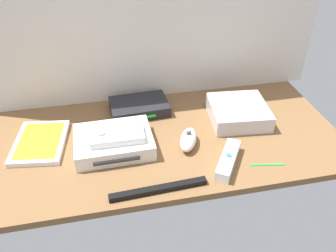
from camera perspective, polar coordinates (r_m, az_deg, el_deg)
ground_plane at (r=104.13cm, az=-0.00°, el=-2.24°), size 100.00×48.00×2.00cm
back_wall at (r=110.77cm, az=-2.80°, el=19.39°), size 110.00×1.20×64.00cm
game_console at (r=99.36cm, az=-8.67°, el=-2.53°), size 21.27×16.78×4.40cm
mini_computer at (r=111.66cm, az=11.16°, el=2.21°), size 18.62×18.62×5.30cm
game_case at (r=106.69cm, az=-19.71°, el=-2.45°), size 16.12×20.71×1.56cm
network_router at (r=114.14cm, az=-4.63°, el=3.07°), size 18.55×13.00×3.40cm
remote_wand at (r=94.76cm, az=9.55°, el=-5.38°), size 10.94×14.44×3.40cm
remote_nunchuk at (r=99.52cm, az=3.24°, el=-2.16°), size 7.91×10.92×5.10cm
remote_classic_pad at (r=96.38cm, az=-8.21°, el=-1.44°), size 14.49×8.15×2.40cm
sensor_bar at (r=87.03cm, az=-1.51°, el=-10.04°), size 24.06×2.98×1.40cm
stylus_pen at (r=97.56cm, az=15.54°, el=-5.87°), size 8.98×2.29×0.70cm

